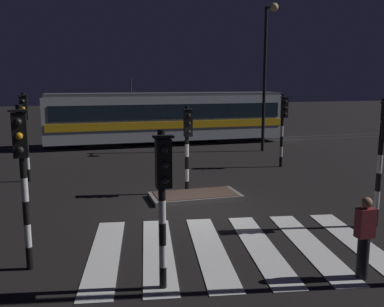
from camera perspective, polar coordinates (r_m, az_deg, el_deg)
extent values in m
plane|color=black|center=(13.30, 0.56, -7.57)|extent=(120.00, 120.00, 0.00)
cube|color=#59595E|center=(25.73, -7.77, 0.88)|extent=(80.00, 0.12, 0.03)
cube|color=#59595E|center=(27.14, -8.22, 1.33)|extent=(80.00, 0.12, 0.03)
cube|color=silver|center=(10.22, -11.75, -13.23)|extent=(1.44, 4.46, 0.02)
cube|color=silver|center=(10.17, -4.62, -13.16)|extent=(1.44, 4.46, 0.02)
cube|color=silver|center=(10.27, 2.45, -12.89)|extent=(1.44, 4.46, 0.02)
cube|color=silver|center=(10.52, 9.27, -12.45)|extent=(1.44, 4.46, 0.02)
cube|color=silver|center=(10.91, 15.66, -11.88)|extent=(1.44, 4.46, 0.02)
cube|color=silver|center=(11.41, 21.53, -11.23)|extent=(1.44, 4.46, 0.02)
cube|color=slate|center=(14.45, 0.44, -5.82)|extent=(3.06, 1.43, 0.16)
cube|color=#4C382D|center=(14.42, 0.44, -5.47)|extent=(2.75, 1.29, 0.02)
cylinder|color=black|center=(18.01, -21.31, -2.78)|extent=(0.14, 0.14, 0.51)
cylinder|color=white|center=(17.92, -21.41, -1.21)|extent=(0.14, 0.14, 0.51)
cylinder|color=black|center=(17.83, -21.51, 0.39)|extent=(0.14, 0.14, 0.51)
cylinder|color=white|center=(17.76, -21.62, 2.00)|extent=(0.14, 0.14, 0.51)
cylinder|color=black|center=(17.71, -21.72, 3.62)|extent=(0.14, 0.14, 0.51)
cylinder|color=white|center=(17.67, -21.82, 5.25)|extent=(0.14, 0.14, 0.51)
cylinder|color=black|center=(17.64, -21.93, 6.88)|extent=(0.14, 0.14, 0.51)
cube|color=black|center=(17.49, -21.91, 5.72)|extent=(0.28, 0.20, 0.90)
sphere|color=black|center=(17.36, -22.00, 6.62)|extent=(0.14, 0.14, 0.14)
sphere|color=orange|center=(17.38, -21.94, 5.70)|extent=(0.14, 0.14, 0.14)
sphere|color=black|center=(17.40, -21.89, 4.78)|extent=(0.14, 0.14, 0.14)
cube|color=black|center=(17.46, -22.01, 7.32)|extent=(0.36, 0.24, 0.04)
cylinder|color=black|center=(20.11, 11.96, -1.09)|extent=(0.14, 0.14, 0.48)
cylinder|color=white|center=(20.03, 12.01, 0.26)|extent=(0.14, 0.14, 0.48)
cylinder|color=black|center=(19.95, 12.06, 1.62)|extent=(0.14, 0.14, 0.48)
cylinder|color=white|center=(19.89, 12.11, 2.99)|extent=(0.14, 0.14, 0.48)
cylinder|color=black|center=(19.84, 12.16, 4.37)|extent=(0.14, 0.14, 0.48)
cylinder|color=white|center=(19.80, 12.21, 5.76)|extent=(0.14, 0.14, 0.48)
cylinder|color=black|center=(19.78, 12.26, 7.15)|extent=(0.14, 0.14, 0.48)
cube|color=black|center=(19.65, 12.46, 6.08)|extent=(0.28, 0.20, 0.90)
sphere|color=black|center=(19.54, 12.64, 6.87)|extent=(0.14, 0.14, 0.14)
sphere|color=black|center=(19.55, 12.61, 6.05)|extent=(0.14, 0.14, 0.14)
sphere|color=black|center=(19.57, 12.58, 5.23)|extent=(0.14, 0.14, 0.14)
cube|color=black|center=(19.62, 12.51, 7.50)|extent=(0.36, 0.24, 0.04)
cylinder|color=black|center=(8.49, -3.96, -16.46)|extent=(0.14, 0.14, 0.44)
cylinder|color=white|center=(8.30, -4.00, -13.71)|extent=(0.14, 0.14, 0.44)
cylinder|color=black|center=(8.13, -4.04, -10.85)|extent=(0.14, 0.14, 0.44)
cylinder|color=white|center=(7.99, -4.08, -7.87)|extent=(0.14, 0.14, 0.44)
cylinder|color=black|center=(7.86, -4.12, -4.79)|extent=(0.14, 0.14, 0.44)
cylinder|color=white|center=(7.76, -4.16, -1.62)|extent=(0.14, 0.14, 0.44)
cylinder|color=black|center=(7.69, -4.20, 1.62)|extent=(0.14, 0.14, 0.44)
cube|color=black|center=(7.59, -3.90, -1.38)|extent=(0.28, 0.20, 0.90)
sphere|color=black|center=(7.43, -3.74, 0.58)|extent=(0.14, 0.14, 0.14)
sphere|color=black|center=(7.48, -3.72, -1.54)|extent=(0.14, 0.14, 0.14)
sphere|color=black|center=(7.54, -3.69, -3.62)|extent=(0.14, 0.14, 0.14)
cube|color=black|center=(7.51, -3.94, 2.29)|extent=(0.36, 0.24, 0.04)
cylinder|color=black|center=(9.86, -21.21, -13.08)|extent=(0.14, 0.14, 0.50)
cylinder|color=white|center=(9.68, -21.40, -10.34)|extent=(0.14, 0.14, 0.50)
cylinder|color=black|center=(9.52, -21.59, -7.50)|extent=(0.14, 0.14, 0.50)
cylinder|color=white|center=(9.39, -21.78, -4.57)|extent=(0.14, 0.14, 0.50)
cylinder|color=black|center=(9.28, -21.98, -1.57)|extent=(0.14, 0.14, 0.50)
cylinder|color=white|center=(9.21, -22.18, 1.49)|extent=(0.14, 0.14, 0.50)
cylinder|color=black|center=(9.15, -22.38, 4.60)|extent=(0.14, 0.14, 0.50)
cube|color=black|center=(9.02, -22.35, 2.30)|extent=(0.28, 0.20, 0.90)
sphere|color=black|center=(8.88, -22.54, 4.00)|extent=(0.14, 0.14, 0.14)
sphere|color=orange|center=(8.91, -22.42, 2.21)|extent=(0.14, 0.14, 0.14)
sphere|color=black|center=(8.95, -22.31, 0.43)|extent=(0.14, 0.14, 0.14)
cube|color=black|center=(8.97, -22.55, 5.40)|extent=(0.36, 0.24, 0.04)
cylinder|color=black|center=(15.05, -0.70, -4.61)|extent=(0.14, 0.14, 0.45)
cylinder|color=white|center=(14.95, -0.70, -2.95)|extent=(0.14, 0.14, 0.45)
cylinder|color=black|center=(14.85, -0.70, -1.27)|extent=(0.14, 0.14, 0.45)
cylinder|color=white|center=(14.78, -0.71, 0.43)|extent=(0.14, 0.14, 0.45)
cylinder|color=black|center=(14.71, -0.71, 2.15)|extent=(0.14, 0.14, 0.45)
cylinder|color=white|center=(14.66, -0.71, 3.88)|extent=(0.14, 0.14, 0.45)
cylinder|color=black|center=(14.62, -0.72, 5.62)|extent=(0.14, 0.14, 0.45)
cube|color=black|center=(14.49, -0.53, 4.09)|extent=(0.28, 0.20, 0.90)
sphere|color=black|center=(14.35, -0.42, 5.16)|extent=(0.14, 0.14, 0.14)
sphere|color=black|center=(14.38, -0.42, 4.04)|extent=(0.14, 0.14, 0.14)
sphere|color=black|center=(14.41, -0.42, 2.94)|extent=(0.14, 0.14, 0.14)
cube|color=black|center=(14.44, -0.54, 6.02)|extent=(0.36, 0.24, 0.04)
cylinder|color=black|center=(12.77, 23.66, -7.98)|extent=(0.14, 0.14, 0.50)
cylinder|color=white|center=(12.63, 23.82, -5.80)|extent=(0.14, 0.14, 0.50)
cylinder|color=black|center=(12.51, 23.98, -3.57)|extent=(0.14, 0.14, 0.50)
cylinder|color=white|center=(12.41, 24.14, -1.30)|extent=(0.14, 0.14, 0.50)
cylinder|color=black|center=(12.33, 24.30, 1.00)|extent=(0.14, 0.14, 0.50)
cylinder|color=white|center=(12.27, 24.47, 3.32)|extent=(0.14, 0.14, 0.50)
cylinder|color=black|center=(12.23, 24.64, 5.67)|extent=(0.14, 0.14, 0.50)
cylinder|color=black|center=(24.18, 9.81, 9.71)|extent=(0.18, 0.18, 7.97)
cylinder|color=black|center=(24.09, 10.59, 18.98)|extent=(0.10, 0.90, 0.10)
sphere|color=#F9E08C|center=(23.68, 11.10, 18.93)|extent=(0.44, 0.44, 0.44)
cube|color=#B2BCC1|center=(26.63, -3.42, 4.91)|extent=(14.88, 2.50, 2.70)
cube|color=yellow|center=(25.43, -2.78, 3.89)|extent=(14.59, 0.04, 0.44)
cube|color=yellow|center=(27.89, -3.99, 4.40)|extent=(14.59, 0.04, 0.44)
cube|color=black|center=(25.36, -2.80, 5.69)|extent=(14.14, 0.03, 0.90)
cube|color=#4C4C51|center=(26.54, -3.45, 8.03)|extent=(14.59, 2.30, 0.20)
cylinder|color=#262628|center=(26.13, -8.30, 9.01)|extent=(0.08, 0.08, 1.00)
cube|color=black|center=(27.98, 4.82, 1.98)|extent=(2.20, 2.00, 0.35)
cube|color=black|center=(26.22, -12.15, 1.27)|extent=(2.20, 2.00, 0.35)
sphere|color=#F9F2CC|center=(29.23, 11.11, 4.39)|extent=(0.24, 0.24, 0.24)
cylinder|color=black|center=(9.42, 22.18, -12.98)|extent=(0.24, 0.24, 0.88)
cube|color=maroon|center=(9.17, 22.48, -8.70)|extent=(0.36, 0.22, 0.60)
sphere|color=#9E7051|center=(9.05, 22.66, -6.17)|extent=(0.22, 0.22, 0.22)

